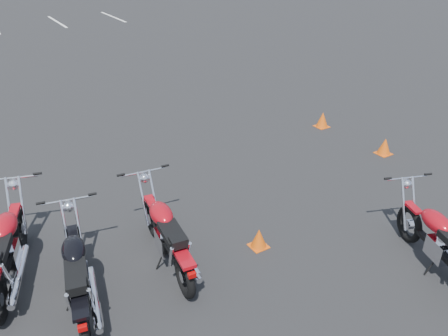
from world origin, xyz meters
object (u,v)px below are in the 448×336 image
motorcycle_second_black (78,274)px  motorcycle_rear_red (441,243)px  motorcycle_front_red (7,250)px  motorcycle_third_red (167,235)px

motorcycle_second_black → motorcycle_rear_red: motorcycle_second_black is taller
motorcycle_front_red → motorcycle_third_red: motorcycle_front_red is taller
motorcycle_front_red → motorcycle_rear_red: size_ratio=1.08×
motorcycle_second_black → motorcycle_third_red: size_ratio=0.97×
motorcycle_second_black → motorcycle_rear_red: 4.55m
motorcycle_front_red → motorcycle_rear_red: (4.79, -2.75, -0.03)m
motorcycle_second_black → motorcycle_front_red: bearing=126.4°
motorcycle_front_red → motorcycle_rear_red: bearing=-29.9°
motorcycle_third_red → motorcycle_rear_red: size_ratio=1.05×
motorcycle_third_red → motorcycle_front_red: bearing=158.0°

